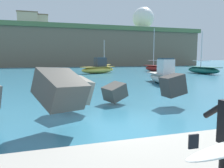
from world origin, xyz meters
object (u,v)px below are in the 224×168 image
(radar_dome, at_px, (143,20))
(station_building_west, at_px, (40,23))
(boat_near_right, at_px, (104,67))
(station_building_central, at_px, (28,21))
(boat_mid_centre, at_px, (164,76))
(boat_near_left, at_px, (155,68))
(boat_mid_left, at_px, (98,68))
(boat_far_centre, at_px, (203,70))

(radar_dome, distance_m, station_building_west, 39.18)
(station_building_west, bearing_deg, boat_near_right, -71.60)
(station_building_central, bearing_deg, station_building_west, 19.06)
(station_building_west, bearing_deg, boat_mid_centre, -79.30)
(boat_near_left, distance_m, boat_mid_left, 10.76)
(station_building_central, bearing_deg, boat_far_centre, -60.94)
(boat_mid_left, distance_m, station_building_central, 46.63)
(boat_mid_centre, distance_m, radar_dome, 71.21)
(boat_near_right, relative_size, boat_mid_left, 1.05)
(boat_mid_left, xyz_separation_m, station_building_west, (-8.74, 44.21, 12.99))
(boat_mid_left, bearing_deg, boat_far_centre, -20.46)
(boat_far_centre, height_order, radar_dome, radar_dome)
(boat_near_right, relative_size, radar_dome, 0.59)
(boat_far_centre, bearing_deg, radar_dome, 74.06)
(boat_mid_left, bearing_deg, boat_near_left, 9.90)
(boat_far_centre, bearing_deg, boat_mid_centre, -141.81)
(boat_near_left, relative_size, boat_mid_left, 1.22)
(boat_mid_left, height_order, station_building_west, station_building_west)
(boat_near_right, height_order, station_building_central, station_building_central)
(boat_mid_left, height_order, radar_dome, radar_dome)
(boat_near_right, height_order, radar_dome, radar_dome)
(boat_far_centre, relative_size, station_building_west, 1.02)
(boat_mid_centre, xyz_separation_m, radar_dome, (27.60, 63.51, 16.60))
(boat_near_right, height_order, boat_mid_left, boat_near_right)
(boat_near_right, bearing_deg, boat_mid_centre, -91.65)
(boat_near_right, bearing_deg, station_building_west, 108.40)
(boat_near_left, height_order, station_building_west, station_building_west)
(boat_near_left, bearing_deg, boat_far_centre, -61.00)
(station_building_central, bearing_deg, radar_dome, 7.33)
(boat_mid_left, distance_m, boat_mid_centre, 15.27)
(boat_near_right, bearing_deg, radar_dome, 56.01)
(boat_mid_left, relative_size, boat_mid_centre, 0.96)
(boat_near_right, distance_m, boat_mid_left, 9.08)
(radar_dome, relative_size, station_building_west, 1.72)
(boat_far_centre, xyz_separation_m, station_building_west, (-23.40, 49.68, 13.18))
(boat_near_right, relative_size, station_building_central, 1.04)
(boat_near_left, distance_m, boat_far_centre, 8.37)
(station_building_west, bearing_deg, boat_mid_left, -78.82)
(boat_near_left, relative_size, station_building_central, 1.21)
(boat_near_left, height_order, boat_far_centre, boat_near_left)
(boat_mid_centre, bearing_deg, radar_dome, 66.51)
(boat_near_left, xyz_separation_m, boat_near_right, (-7.47, 6.67, -0.02))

